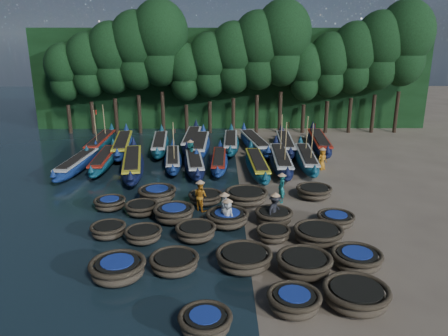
{
  "coord_description": "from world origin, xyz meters",
  "views": [
    {
      "loc": [
        -1.3,
        -22.5,
        9.45
      ],
      "look_at": [
        -0.99,
        3.9,
        1.3
      ],
      "focal_mm": 35.0,
      "sensor_mm": 36.0,
      "label": 1
    }
  ],
  "objects_px": {
    "long_boat_17": "(319,143)",
    "fisherman_3": "(275,209)",
    "fisherman_0": "(228,213)",
    "coracle_5": "(118,269)",
    "long_boat_5": "(219,161)",
    "fisherman_1": "(282,187)",
    "long_boat_3": "(173,160)",
    "coracle_18": "(274,216)",
    "coracle_8": "(304,264)",
    "coracle_23": "(246,196)",
    "coracle_10": "(108,230)",
    "coracle_24": "(314,192)",
    "coracle_22": "(206,198)",
    "coracle_13": "(273,234)",
    "long_boat_16": "(285,144)",
    "coracle_12": "(196,232)",
    "coracle_20": "(110,203)",
    "fisherman_6": "(322,158)",
    "long_boat_7": "(281,161)",
    "long_boat_1": "(104,160)",
    "coracle_19": "(336,219)",
    "fisherman_4": "(224,208)",
    "coracle_16": "(174,213)",
    "long_boat_10": "(123,145)",
    "coracle_6": "(174,263)",
    "long_boat_12": "(192,140)",
    "coracle_2": "(205,322)",
    "coracle_17": "(227,218)",
    "long_boat_14": "(231,143)",
    "coracle_9": "(357,259)",
    "long_boat_0": "(77,164)",
    "fisherman_5": "(191,152)",
    "coracle_21": "(157,194)",
    "long_boat_15": "(255,143)",
    "coracle_7": "(244,259)",
    "coracle_15": "(142,208)",
    "long_boat_9": "(101,143)",
    "long_boat_8": "(306,159)",
    "coracle_3": "(294,301)",
    "long_boat_6": "(257,165)",
    "long_boat_11": "(160,144)",
    "long_boat_13": "(200,145)",
    "coracle_11": "(144,234)"
  },
  "relations": [
    {
      "from": "long_boat_3",
      "to": "fisherman_0",
      "type": "xyz_separation_m",
      "value": [
        3.85,
        -10.99,
        0.35
      ]
    },
    {
      "from": "coracle_10",
      "to": "coracle_24",
      "type": "distance_m",
      "value": 12.18
    },
    {
      "from": "coracle_11",
      "to": "long_boat_3",
      "type": "relative_size",
      "value": 0.27
    },
    {
      "from": "coracle_7",
      "to": "coracle_24",
      "type": "height_order",
      "value": "coracle_7"
    },
    {
      "from": "long_boat_15",
      "to": "long_boat_16",
      "type": "xyz_separation_m",
      "value": [
        2.57,
        -0.3,
        -0.02
      ]
    },
    {
      "from": "coracle_7",
      "to": "coracle_12",
      "type": "relative_size",
      "value": 1.4
    },
    {
      "from": "coracle_7",
      "to": "coracle_22",
      "type": "height_order",
      "value": "coracle_7"
    },
    {
      "from": "coracle_20",
      "to": "long_boat_11",
      "type": "distance_m",
      "value": 12.84
    },
    {
      "from": "coracle_19",
      "to": "fisherman_4",
      "type": "bearing_deg",
      "value": 175.61
    },
    {
      "from": "coracle_21",
      "to": "long_boat_12",
      "type": "xyz_separation_m",
      "value": [
        1.28,
        12.95,
        0.15
      ]
    },
    {
      "from": "fisherman_4",
      "to": "long_boat_13",
      "type": "bearing_deg",
      "value": 24.36
    },
    {
      "from": "coracle_18",
      "to": "coracle_24",
      "type": "xyz_separation_m",
      "value": [
        2.86,
        3.73,
        -0.03
      ]
    },
    {
      "from": "coracle_8",
      "to": "long_boat_8",
      "type": "bearing_deg",
      "value": 78.77
    },
    {
      "from": "coracle_9",
      "to": "fisherman_4",
      "type": "bearing_deg",
      "value": 139.87
    },
    {
      "from": "fisherman_4",
      "to": "coracle_15",
      "type": "bearing_deg",
      "value": 92.92
    },
    {
      "from": "coracle_20",
      "to": "long_boat_7",
      "type": "height_order",
      "value": "long_boat_7"
    },
    {
      "from": "coracle_23",
      "to": "long_boat_15",
      "type": "bearing_deg",
      "value": 83.33
    },
    {
      "from": "coracle_16",
      "to": "fisherman_6",
      "type": "relative_size",
      "value": 1.38
    },
    {
      "from": "coracle_16",
      "to": "coracle_24",
      "type": "height_order",
      "value": "coracle_16"
    },
    {
      "from": "coracle_6",
      "to": "coracle_13",
      "type": "height_order",
      "value": "coracle_6"
    },
    {
      "from": "coracle_6",
      "to": "long_boat_12",
      "type": "relative_size",
      "value": 0.24
    },
    {
      "from": "coracle_23",
      "to": "fisherman_6",
      "type": "relative_size",
      "value": 1.65
    },
    {
      "from": "coracle_3",
      "to": "long_boat_3",
      "type": "distance_m",
      "value": 18.89
    },
    {
      "from": "long_boat_5",
      "to": "long_boat_17",
      "type": "height_order",
      "value": "long_boat_17"
    },
    {
      "from": "coracle_3",
      "to": "long_boat_9",
      "type": "xyz_separation_m",
      "value": [
        -12.68,
        22.88,
        0.14
      ]
    },
    {
      "from": "long_boat_5",
      "to": "long_boat_1",
      "type": "bearing_deg",
      "value": -179.74
    },
    {
      "from": "fisherman_0",
      "to": "coracle_5",
      "type": "bearing_deg",
      "value": -88.55
    },
    {
      "from": "long_boat_7",
      "to": "long_boat_17",
      "type": "xyz_separation_m",
      "value": [
        4.0,
        5.4,
        0.02
      ]
    },
    {
      "from": "coracle_5",
      "to": "coracle_23",
      "type": "relative_size",
      "value": 0.79
    },
    {
      "from": "coracle_20",
      "to": "coracle_17",
      "type": "bearing_deg",
      "value": -19.43
    },
    {
      "from": "coracle_16",
      "to": "long_boat_10",
      "type": "relative_size",
      "value": 0.27
    },
    {
      "from": "coracle_17",
      "to": "long_boat_14",
      "type": "xyz_separation_m",
      "value": [
        0.58,
        15.63,
        0.11
      ]
    },
    {
      "from": "long_boat_12",
      "to": "coracle_9",
      "type": "bearing_deg",
      "value": -66.9
    },
    {
      "from": "coracle_2",
      "to": "long_boat_3",
      "type": "distance_m",
      "value": 19.22
    },
    {
      "from": "long_boat_7",
      "to": "fisherman_5",
      "type": "bearing_deg",
      "value": 169.97
    },
    {
      "from": "coracle_13",
      "to": "long_boat_17",
      "type": "height_order",
      "value": "long_boat_17"
    },
    {
      "from": "coracle_5",
      "to": "long_boat_0",
      "type": "xyz_separation_m",
      "value": [
        -6.1,
        14.58,
        0.05
      ]
    },
    {
      "from": "coracle_13",
      "to": "long_boat_7",
      "type": "xyz_separation_m",
      "value": [
        1.93,
        11.62,
        0.23
      ]
    },
    {
      "from": "long_boat_5",
      "to": "fisherman_1",
      "type": "xyz_separation_m",
      "value": [
        3.63,
        -6.91,
        0.46
      ]
    },
    {
      "from": "coracle_9",
      "to": "long_boat_6",
      "type": "xyz_separation_m",
      "value": [
        -3.06,
        13.28,
        0.12
      ]
    },
    {
      "from": "coracle_23",
      "to": "long_boat_3",
      "type": "bearing_deg",
      "value": 123.25
    },
    {
      "from": "coracle_17",
      "to": "long_boat_10",
      "type": "height_order",
      "value": "long_boat_10"
    },
    {
      "from": "coracle_22",
      "to": "fisherman_1",
      "type": "xyz_separation_m",
      "value": [
        4.41,
        0.21,
        0.57
      ]
    },
    {
      "from": "long_boat_16",
      "to": "coracle_12",
      "type": "bearing_deg",
      "value": -108.95
    },
    {
      "from": "long_boat_17",
      "to": "fisherman_3",
      "type": "bearing_deg",
      "value": -105.89
    },
    {
      "from": "coracle_20",
      "to": "fisherman_6",
      "type": "relative_size",
      "value": 1.24
    },
    {
      "from": "long_boat_0",
      "to": "long_boat_9",
      "type": "xyz_separation_m",
      "value": [
        0.09,
        6.12,
        0.04
      ]
    },
    {
      "from": "fisherman_6",
      "to": "long_boat_12",
      "type": "bearing_deg",
      "value": 112.73
    },
    {
      "from": "long_boat_10",
      "to": "fisherman_6",
      "type": "height_order",
      "value": "fisherman_6"
    },
    {
      "from": "coracle_18",
      "to": "coracle_8",
      "type": "bearing_deg",
      "value": -82.62
    }
  ]
}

